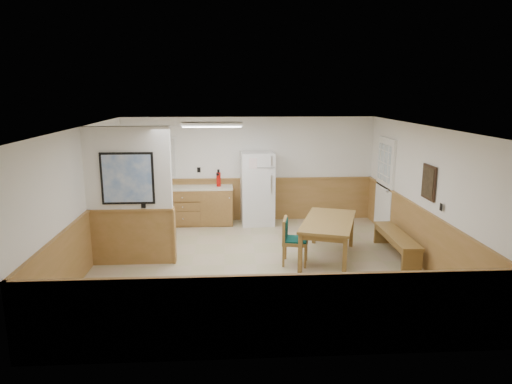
{
  "coord_description": "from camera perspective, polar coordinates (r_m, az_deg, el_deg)",
  "views": [
    {
      "loc": [
        -0.47,
        -7.83,
        3.09
      ],
      "look_at": [
        0.02,
        0.4,
        1.26
      ],
      "focal_mm": 32.0,
      "sensor_mm": 36.0,
      "label": 1
    }
  ],
  "objects": [
    {
      "name": "partition_wall",
      "position": [
        8.42,
        -15.5,
        -0.7
      ],
      "size": [
        1.5,
        0.2,
        2.5
      ],
      "color": "white",
      "rests_on": "ground"
    },
    {
      "name": "soap_bottle",
      "position": [
        10.88,
        -12.69,
        1.09
      ],
      "size": [
        0.08,
        0.08,
        0.19
      ],
      "primitive_type": "cylinder",
      "rotation": [
        0.0,
        0.0,
        0.4
      ],
      "color": "#18863D",
      "rests_on": "kitchen_counter"
    },
    {
      "name": "right_wall",
      "position": [
        8.76,
        20.04,
        -0.4
      ],
      "size": [
        0.02,
        6.0,
        2.5
      ],
      "primitive_type": "cube",
      "color": "white",
      "rests_on": "ground"
    },
    {
      "name": "wainscot_back",
      "position": [
        11.12,
        -0.88,
        -0.97
      ],
      "size": [
        6.0,
        0.04,
        1.0
      ],
      "primitive_type": "cube",
      "color": "#A87643",
      "rests_on": "ground"
    },
    {
      "name": "fire_extinguisher",
      "position": [
        10.73,
        -4.7,
        1.64
      ],
      "size": [
        0.13,
        0.13,
        0.4
      ],
      "rotation": [
        0.0,
        0.0,
        0.39
      ],
      "color": "#B50F09",
      "rests_on": "kitchen_counter"
    },
    {
      "name": "wainscot_left",
      "position": [
        8.62,
        -20.26,
        -5.79
      ],
      "size": [
        0.04,
        6.0,
        1.0
      ],
      "primitive_type": "cube",
      "color": "#A87643",
      "rests_on": "ground"
    },
    {
      "name": "ceiling",
      "position": [
        7.86,
        0.05,
        8.2
      ],
      "size": [
        6.0,
        6.0,
        0.02
      ],
      "primitive_type": "cube",
      "color": "white",
      "rests_on": "back_wall"
    },
    {
      "name": "wainscot_right",
      "position": [
        8.94,
        19.57,
        -5.09
      ],
      "size": [
        0.04,
        6.0,
        1.0
      ],
      "primitive_type": "cube",
      "color": "#A87643",
      "rests_on": "ground"
    },
    {
      "name": "dining_chair",
      "position": [
        8.33,
        4.34,
        -5.69
      ],
      "size": [
        0.7,
        0.54,
        0.85
      ],
      "rotation": [
        0.0,
        0.0,
        -0.22
      ],
      "color": "olive",
      "rests_on": "ground"
    },
    {
      "name": "fluorescent_fixture",
      "position": [
        9.16,
        -5.51,
        8.41
      ],
      "size": [
        1.2,
        0.3,
        0.09
      ],
      "color": "white",
      "rests_on": "ceiling"
    },
    {
      "name": "dining_bench",
      "position": [
        9.09,
        17.15,
        -5.64
      ],
      "size": [
        0.4,
        1.71,
        0.45
      ],
      "rotation": [
        0.0,
        0.0,
        -0.01
      ],
      "color": "olive",
      "rests_on": "ground"
    },
    {
      "name": "refrigerator",
      "position": [
        10.71,
        0.16,
        0.47
      ],
      "size": [
        0.79,
        0.74,
        1.72
      ],
      "rotation": [
        0.0,
        0.0,
        0.05
      ],
      "color": "white",
      "rests_on": "ground"
    },
    {
      "name": "wall_painting",
      "position": [
        8.42,
        20.78,
        1.14
      ],
      "size": [
        0.04,
        0.5,
        0.6
      ],
      "color": "black",
      "rests_on": "right_wall"
    },
    {
      "name": "ground",
      "position": [
        8.43,
        0.04,
        -9.01
      ],
      "size": [
        6.0,
        6.0,
        0.0
      ],
      "primitive_type": "plane",
      "color": "tan",
      "rests_on": "ground"
    },
    {
      "name": "dining_table",
      "position": [
        8.6,
        9.05,
        -4.09
      ],
      "size": [
        1.4,
        1.95,
        0.75
      ],
      "rotation": [
        0.0,
        0.0,
        -0.33
      ],
      "color": "olive",
      "rests_on": "ground"
    },
    {
      "name": "kitchen_window",
      "position": [
        11.03,
        -11.88,
        4.21
      ],
      "size": [
        0.8,
        0.04,
        1.0
      ],
      "color": "white",
      "rests_on": "back_wall"
    },
    {
      "name": "back_wall",
      "position": [
        10.99,
        -0.89,
        2.86
      ],
      "size": [
        6.0,
        0.02,
        2.5
      ],
      "primitive_type": "cube",
      "color": "white",
      "rests_on": "ground"
    },
    {
      "name": "kitchen_counter",
      "position": [
        10.86,
        -7.19,
        -1.62
      ],
      "size": [
        2.2,
        0.61,
        1.0
      ],
      "color": "olive",
      "rests_on": "ground"
    },
    {
      "name": "exterior_door",
      "position": [
        10.51,
        15.75,
        0.84
      ],
      "size": [
        0.07,
        1.02,
        2.15
      ],
      "color": "white",
      "rests_on": "ground"
    },
    {
      "name": "left_wall",
      "position": [
        8.43,
        -20.77,
        -0.94
      ],
      "size": [
        0.02,
        6.0,
        2.5
      ],
      "primitive_type": "cube",
      "color": "white",
      "rests_on": "ground"
    }
  ]
}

